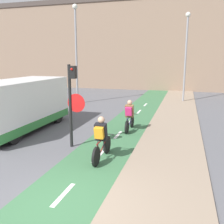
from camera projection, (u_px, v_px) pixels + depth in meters
ground_plane at (53, 207)px, 5.48m from camera, size 120.00×120.00×0.00m
bike_lane at (53, 206)px, 5.48m from camera, size 2.04×60.00×0.02m
sidewalk_strip at (155, 224)px, 4.86m from camera, size 2.40×60.00×0.05m
building_row_background at (163, 44)px, 27.16m from camera, size 60.00×5.20×9.51m
traffic_light_pole at (72, 97)px, 8.87m from camera, size 0.67×0.25×3.01m
street_lamp_far at (76, 44)px, 17.57m from camera, size 0.36×0.36×6.89m
street_lamp_sidewalk at (186, 48)px, 18.29m from camera, size 0.36×0.36×6.49m
cyclist_near at (101, 139)px, 7.89m from camera, size 0.46×1.73×1.44m
cyclist_far at (129, 116)px, 11.16m from camera, size 0.46×1.68×1.41m
van at (20, 106)px, 11.20m from camera, size 2.09×5.33×2.28m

